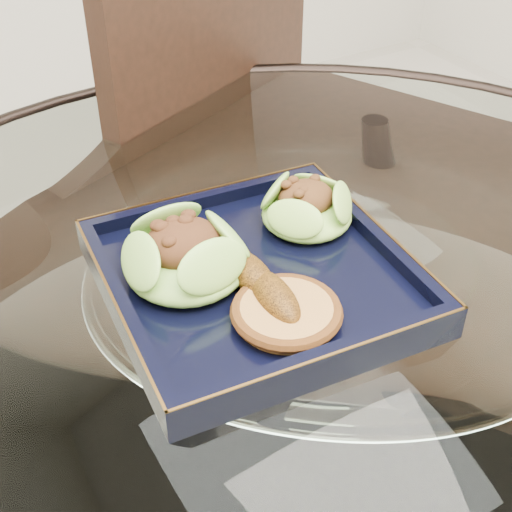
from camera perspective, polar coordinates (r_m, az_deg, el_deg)
dining_table at (r=0.78m, az=4.85°, el=-13.08°), size 1.13×1.13×0.77m
dining_chair at (r=1.10m, az=2.30°, el=3.72°), size 0.60×0.60×1.05m
navy_plate at (r=0.67m, az=0.00°, el=-2.05°), size 0.30×0.30×0.02m
lettuce_wrap_left at (r=0.65m, az=-5.63°, el=-0.25°), size 0.15×0.15×0.04m
lettuce_wrap_right at (r=0.72m, az=4.09°, el=3.68°), size 0.11×0.11×0.03m
roasted_plantain at (r=0.64m, az=-0.59°, el=-1.33°), size 0.04×0.15×0.03m
crumb_patty at (r=0.61m, az=2.45°, el=-4.63°), size 0.10×0.10×0.02m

